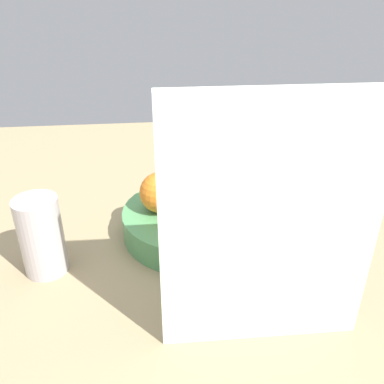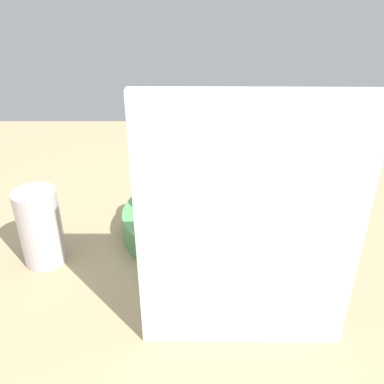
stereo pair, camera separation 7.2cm
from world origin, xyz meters
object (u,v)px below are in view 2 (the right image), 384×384
(fruit_bowl, at_px, (192,221))
(banana_bunch, at_px, (187,205))
(orange_back_left, at_px, (221,190))
(cutting_board, at_px, (249,234))
(orange_front_right, at_px, (160,191))
(orange_center, at_px, (201,213))
(thermos_tumbler, at_px, (40,227))
(orange_front_left, at_px, (200,175))

(fruit_bowl, bearing_deg, banana_bunch, 72.97)
(orange_back_left, relative_size, cutting_board, 0.22)
(orange_front_right, bearing_deg, orange_center, 132.73)
(banana_bunch, distance_m, thermos_tumbler, 0.26)
(orange_front_right, bearing_deg, banana_bunch, 142.61)
(orange_center, distance_m, thermos_tumbler, 0.28)
(orange_front_left, distance_m, orange_center, 0.15)
(orange_front_left, xyz_separation_m, banana_bunch, (0.03, 0.11, -0.01))
(cutting_board, bearing_deg, thermos_tumbler, -27.71)
(thermos_tumbler, bearing_deg, orange_back_left, -163.23)
(orange_center, bearing_deg, cutting_board, 105.84)
(fruit_bowl, distance_m, thermos_tumbler, 0.28)
(fruit_bowl, height_order, orange_front_left, orange_front_left)
(cutting_board, bearing_deg, orange_center, -73.47)
(orange_front_right, distance_m, banana_bunch, 0.06)
(orange_front_left, bearing_deg, banana_bunch, 75.89)
(fruit_bowl, height_order, orange_center, orange_center)
(fruit_bowl, xyz_separation_m, orange_back_left, (-0.06, -0.01, 0.07))
(orange_back_left, distance_m, thermos_tumbler, 0.34)
(orange_front_left, height_order, thermos_tumbler, thermos_tumbler)
(orange_center, bearing_deg, orange_front_left, -90.47)
(banana_bunch, xyz_separation_m, cutting_board, (-0.08, 0.24, 0.10))
(orange_front_left, bearing_deg, fruit_bowl, 77.21)
(fruit_bowl, relative_size, cutting_board, 0.76)
(thermos_tumbler, bearing_deg, orange_front_left, -150.23)
(cutting_board, height_order, thermos_tumbler, cutting_board)
(fruit_bowl, height_order, banana_bunch, banana_bunch)
(orange_front_right, bearing_deg, fruit_bowl, 174.38)
(fruit_bowl, xyz_separation_m, thermos_tumbler, (0.27, 0.09, 0.04))
(orange_front_left, xyz_separation_m, orange_center, (0.00, 0.15, 0.00))
(orange_back_left, height_order, cutting_board, cutting_board)
(orange_center, relative_size, cutting_board, 0.22)
(fruit_bowl, distance_m, banana_bunch, 0.07)
(fruit_bowl, xyz_separation_m, cutting_board, (-0.07, 0.27, 0.15))
(orange_back_left, xyz_separation_m, cutting_board, (-0.01, 0.28, 0.09))
(orange_front_left, distance_m, orange_front_right, 0.10)
(orange_front_left, height_order, orange_center, same)
(orange_front_right, height_order, thermos_tumbler, thermos_tumbler)
(orange_front_right, relative_size, thermos_tumbler, 0.56)
(fruit_bowl, bearing_deg, orange_back_left, -170.29)
(fruit_bowl, relative_size, orange_back_left, 3.47)
(orange_front_right, distance_m, orange_center, 0.11)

